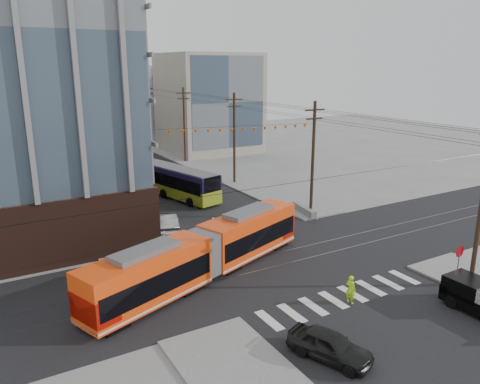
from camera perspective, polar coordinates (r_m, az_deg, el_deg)
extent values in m
plane|color=slate|center=(33.02, 8.90, -10.41)|extent=(160.00, 160.00, 0.00)
cube|color=gray|center=(79.33, -3.87, 10.78)|extent=(14.00, 14.00, 16.00)
cube|color=#8C99A5|center=(98.42, -8.08, 10.96)|extent=(16.00, 16.00, 14.00)
cylinder|color=black|center=(84.01, -10.95, 9.08)|extent=(0.30, 0.30, 11.00)
imported|color=black|center=(24.84, 10.89, -17.89)|extent=(3.27, 4.67, 1.48)
imported|color=#979797|center=(41.62, -9.01, -3.67)|extent=(2.97, 5.30, 1.65)
imported|color=#BCB8B8|center=(47.91, -12.20, -1.55)|extent=(1.75, 4.23, 1.22)
imported|color=slate|center=(50.31, -12.79, -0.77)|extent=(3.72, 4.90, 1.24)
imported|color=#B1FD14|center=(30.02, 13.34, -11.47)|extent=(0.59, 0.75, 1.82)
cube|color=slate|center=(46.26, 7.84, -2.23)|extent=(1.54, 4.03, 0.79)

